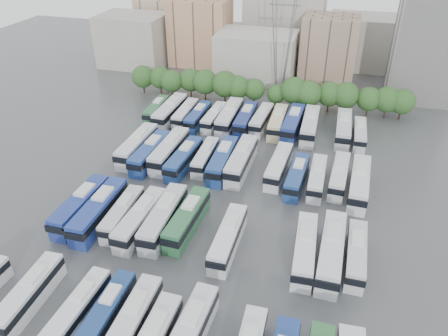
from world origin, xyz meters
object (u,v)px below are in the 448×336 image
(bus_r1_s13, at_px, (356,254))
(bus_r2_s2, at_px, (150,152))
(bus_r2_s1, at_px, (137,145))
(bus_r1_s2, at_px, (99,210))
(bus_r3_s1, at_px, (170,111))
(bus_r3_s9, at_px, (293,123))
(bus_r3_s12, at_px, (343,128))
(bus_r0_s2, at_px, (29,294))
(bus_r3_s2, at_px, (185,114))
(bus_r1_s4, at_px, (140,219))
(bus_r3_s10, at_px, (310,125))
(bus_r1_s12, at_px, (331,251))
(electricity_pylon, at_px, (284,16))
(bus_r1_s5, at_px, (164,217))
(bus_r2_s13, at_px, (359,183))
(bus_r3_s7, at_px, (261,119))
(bus_r1_s3, at_px, (122,213))
(bus_r2_s11, at_px, (317,178))
(bus_r2_s3, at_px, (169,150))
(bus_r1_s6, at_px, (187,219))
(bus_r0_s5, at_px, (107,313))
(bus_r3_s13, at_px, (360,134))
(bus_r2_s12, at_px, (339,175))
(bus_r3_s0, at_px, (157,109))
(bus_r3_s6, at_px, (246,119))
(bus_r1_s11, at_px, (305,249))
(bus_r3_s3, at_px, (198,116))
(bus_r3_s4, at_px, (214,117))
(bus_r0_s6, at_px, (132,323))
(bus_r3_s5, at_px, (229,117))
(apartment_tower, at_px, (427,43))
(bus_r3_s8, at_px, (278,122))
(bus_r0_s4, at_px, (78,310))
(bus_r1_s8, at_px, (228,238))
(bus_r0_s8, at_px, (189,335))
(bus_r2_s10, at_px, (297,176))
(bus_r2_s6, at_px, (223,160))
(bus_r2_s9, at_px, (279,166))
(bus_r2_s7, at_px, (241,160))
(bus_r1_s1, at_px, (81,206))
(bus_r2_s4, at_px, (184,159))

(bus_r1_s13, relative_size, bus_r2_s2, 0.88)
(bus_r2_s1, bearing_deg, bus_r1_s2, -80.32)
(bus_r3_s1, distance_m, bus_r3_s9, 26.28)
(bus_r1_s2, height_order, bus_r3_s12, bus_r1_s2)
(bus_r0_s2, xyz_separation_m, bus_r3_s2, (-0.01, 52.40, -0.00))
(bus_r1_s4, distance_m, bus_r3_s10, 42.03)
(bus_r1_s12, relative_size, bus_r3_s12, 1.01)
(electricity_pylon, height_order, bus_r1_s5, electricity_pylon)
(bus_r2_s13, bearing_deg, bus_r1_s13, -88.18)
(bus_r3_s7, bearing_deg, bus_r1_s12, -62.97)
(bus_r1_s3, relative_size, bus_r2_s11, 0.99)
(bus_r2_s3, relative_size, bus_r3_s9, 0.99)
(bus_r1_s6, relative_size, bus_r3_s7, 1.05)
(bus_r1_s4, distance_m, bus_r1_s12, 26.67)
(bus_r0_s5, xyz_separation_m, bus_r3_s12, (22.99, 53.58, 0.38))
(bus_r0_s2, xyz_separation_m, bus_r3_s13, (36.12, 52.93, -0.09))
(bus_r2_s12, distance_m, bus_r3_s0, 43.45)
(bus_r2_s3, xyz_separation_m, bus_r3_s6, (10.11, 17.08, -0.12))
(bus_r1_s2, distance_m, bus_r1_s11, 29.87)
(bus_r1_s11, height_order, bus_r3_s3, bus_r1_s11)
(bus_r3_s13, bearing_deg, bus_r3_s3, -179.16)
(bus_r3_s4, bearing_deg, bus_r2_s2, -107.92)
(bus_r0_s6, relative_size, bus_r3_s7, 0.99)
(electricity_pylon, height_order, bus_r1_s2, electricity_pylon)
(bus_r1_s2, height_order, bus_r3_s1, bus_r3_s1)
(bus_r2_s12, distance_m, bus_r3_s10, 18.54)
(bus_r1_s13, relative_size, bus_r3_s4, 1.00)
(bus_r1_s5, xyz_separation_m, bus_r3_s5, (0.09, 35.40, 0.08))
(apartment_tower, xyz_separation_m, bus_r0_s5, (-38.85, -80.89, -11.34))
(bus_r3_s8, distance_m, bus_r3_s10, 6.61)
(bus_r3_s8, relative_size, bus_r3_s13, 1.14)
(bus_r3_s8, bearing_deg, bus_r2_s3, -134.99)
(bus_r0_s4, height_order, bus_r3_s8, bus_r3_s8)
(bus_r1_s4, xyz_separation_m, bus_r1_s8, (13.11, -0.51, -0.08))
(bus_r0_s4, xyz_separation_m, bus_r3_s9, (16.30, 53.76, 0.39))
(bus_r0_s8, xyz_separation_m, bus_r3_s7, (-3.42, 54.25, -0.06))
(apartment_tower, bearing_deg, bus_r3_s3, -147.39)
(bus_r1_s8, distance_m, bus_r2_s10, 19.40)
(bus_r1_s12, distance_m, bus_r2_s1, 41.38)
(bus_r1_s8, bearing_deg, bus_r2_s12, 55.99)
(bus_r3_s2, bearing_deg, bus_r2_s2, -90.97)
(bus_r3_s1, bearing_deg, bus_r1_s2, -84.05)
(bus_r0_s2, relative_size, bus_r2_s6, 0.88)
(bus_r2_s9, height_order, bus_r3_s5, bus_r3_s5)
(bus_r2_s13, bearing_deg, bus_r0_s4, -128.55)
(bus_r2_s7, bearing_deg, bus_r3_s3, 130.60)
(bus_r0_s8, xyz_separation_m, bus_r3_s10, (6.68, 53.55, 0.21))
(bus_r1_s11, height_order, bus_r2_s11, bus_r1_s11)
(bus_r1_s1, bearing_deg, bus_r2_s4, 60.84)
(bus_r3_s4, bearing_deg, bus_r3_s3, -166.86)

